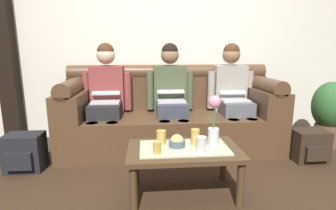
{
  "coord_description": "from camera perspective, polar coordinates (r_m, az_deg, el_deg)",
  "views": [
    {
      "loc": [
        -0.29,
        -1.8,
        1.14
      ],
      "look_at": [
        -0.06,
        0.85,
        0.58
      ],
      "focal_mm": 27.73,
      "sensor_mm": 36.0,
      "label": 1
    }
  ],
  "objects": [
    {
      "name": "timber_pillar",
      "position": [
        3.78,
        -32.54,
        14.86
      ],
      "size": [
        0.2,
        0.2,
        2.9
      ],
      "primitive_type": "cube",
      "color": "black",
      "rests_on": "ground_plane"
    },
    {
      "name": "snack_bowl",
      "position": [
        2.04,
        1.99,
        -8.1
      ],
      "size": [
        0.13,
        0.13,
        0.11
      ],
      "color": "#4C5666",
      "rests_on": "coffee_table"
    },
    {
      "name": "cup_near_right",
      "position": [
        1.91,
        -2.44,
        -9.34
      ],
      "size": [
        0.06,
        0.06,
        0.09
      ],
      "primitive_type": "cylinder",
      "color": "gold",
      "rests_on": "coffee_table"
    },
    {
      "name": "backpack_right",
      "position": [
        3.12,
        28.56,
        -7.82
      ],
      "size": [
        0.34,
        0.31,
        0.33
      ],
      "color": "#2D2319",
      "rests_on": "ground_plane"
    },
    {
      "name": "potted_plant",
      "position": [
        3.64,
        31.92,
        -1.11
      ],
      "size": [
        0.4,
        0.4,
        0.78
      ],
      "color": "brown",
      "rests_on": "ground_plane"
    },
    {
      "name": "cup_far_left",
      "position": [
        2.08,
        5.99,
        -6.99
      ],
      "size": [
        0.07,
        0.07,
        0.13
      ],
      "primitive_type": "cylinder",
      "color": "gold",
      "rests_on": "coffee_table"
    },
    {
      "name": "cup_near_left",
      "position": [
        1.95,
        7.36,
        -8.57
      ],
      "size": [
        0.07,
        0.07,
        0.12
      ],
      "primitive_type": "cylinder",
      "color": "silver",
      "rests_on": "coffee_table"
    },
    {
      "name": "cup_far_center",
      "position": [
        2.09,
        -1.49,
        -7.08
      ],
      "size": [
        0.08,
        0.08,
        0.11
      ],
      "primitive_type": "cylinder",
      "color": "gold",
      "rests_on": "coffee_table"
    },
    {
      "name": "person_left",
      "position": [
        3.03,
        -13.38,
        2.51
      ],
      "size": [
        0.56,
        0.67,
        1.22
      ],
      "color": "#232326",
      "rests_on": "ground_plane"
    },
    {
      "name": "couch",
      "position": [
        3.08,
        0.55,
        -2.56
      ],
      "size": [
        2.43,
        0.88,
        0.96
      ],
      "color": "#513823",
      "rests_on": "ground_plane"
    },
    {
      "name": "backpack_left",
      "position": [
        2.88,
        -29.0,
        -9.14
      ],
      "size": [
        0.34,
        0.29,
        0.36
      ],
      "color": "black",
      "rests_on": "ground_plane"
    },
    {
      "name": "coffee_table",
      "position": [
        2.07,
        3.51,
        -10.83
      ],
      "size": [
        0.88,
        0.52,
        0.4
      ],
      "color": "#47331E",
      "rests_on": "ground_plane"
    },
    {
      "name": "flower_vase",
      "position": [
        2.04,
        10.06,
        -3.4
      ],
      "size": [
        0.1,
        0.1,
        0.4
      ],
      "color": "silver",
      "rests_on": "coffee_table"
    },
    {
      "name": "ground_plane",
      "position": [
        2.14,
        3.77,
        -20.11
      ],
      "size": [
        14.0,
        14.0,
        0.0
      ],
      "primitive_type": "plane",
      "color": "#382619"
    },
    {
      "name": "back_wall_patterned",
      "position": [
        3.52,
        -0.29,
        17.0
      ],
      "size": [
        6.0,
        0.12,
        2.9
      ],
      "primitive_type": "cube",
      "color": "silver",
      "rests_on": "ground_plane"
    },
    {
      "name": "person_middle",
      "position": [
        3.01,
        0.57,
        2.78
      ],
      "size": [
        0.56,
        0.67,
        1.22
      ],
      "color": "#383D4C",
      "rests_on": "ground_plane"
    },
    {
      "name": "person_right",
      "position": [
        3.17,
        13.91,
        2.88
      ],
      "size": [
        0.56,
        0.67,
        1.22
      ],
      "color": "#595B66",
      "rests_on": "ground_plane"
    }
  ]
}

